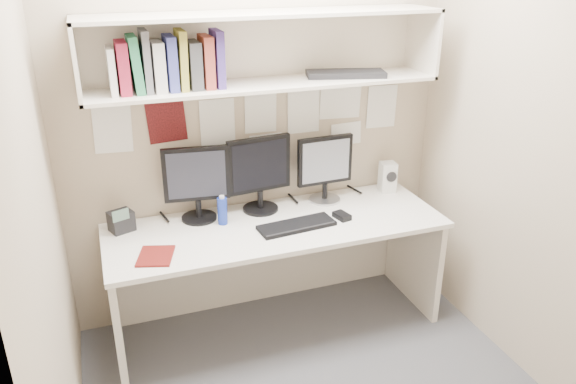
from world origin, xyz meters
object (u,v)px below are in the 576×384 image
object	(u,v)px
monitor_left	(196,180)
desk_phone	(121,221)
monitor_center	(259,171)
keyboard	(297,225)
desk	(277,275)
monitor_right	(325,166)
speaker	(388,177)
maroon_notebook	(156,256)

from	to	relation	value
monitor_left	desk_phone	world-z (taller)	monitor_left
monitor_center	keyboard	bearing A→B (deg)	-74.06
desk	keyboard	size ratio (longest dim) A/B	4.40
monitor_right	desk_phone	bearing A→B (deg)	178.20
monitor_right	desk_phone	world-z (taller)	monitor_right
keyboard	speaker	distance (m)	0.83
monitor_right	speaker	distance (m)	0.48
keyboard	desk	bearing A→B (deg)	130.08
monitor_right	maroon_notebook	size ratio (longest dim) A/B	1.98
monitor_center	monitor_right	world-z (taller)	monitor_center
monitor_center	desk	bearing A→B (deg)	-87.73
monitor_left	monitor_center	distance (m)	0.39
keyboard	maroon_notebook	xyz separation A→B (m)	(-0.82, -0.08, -0.01)
monitor_left	keyboard	xyz separation A→B (m)	(0.52, -0.31, -0.24)
monitor_left	desk_phone	xyz separation A→B (m)	(-0.45, -0.01, -0.19)
monitor_right	keyboard	distance (m)	0.49
monitor_left	monitor_center	xyz separation A→B (m)	(0.39, -0.00, 0.01)
desk	monitor_left	size ratio (longest dim) A/B	4.43
desk	monitor_center	bearing A→B (deg)	98.67
monitor_left	maroon_notebook	xyz separation A→B (m)	(-0.31, -0.39, -0.24)
monitor_right	desk_phone	distance (m)	1.28
monitor_center	keyboard	xyz separation A→B (m)	(0.13, -0.31, -0.24)
keyboard	desk_phone	distance (m)	1.01
monitor_right	maroon_notebook	world-z (taller)	monitor_right
monitor_center	speaker	size ratio (longest dim) A/B	2.34
speaker	monitor_center	bearing A→B (deg)	-171.23
desk	desk_phone	size ratio (longest dim) A/B	12.54
speaker	maroon_notebook	world-z (taller)	speaker
desk	monitor_right	world-z (taller)	monitor_right
monitor_left	speaker	bearing A→B (deg)	7.01
monitor_center	keyboard	size ratio (longest dim) A/B	1.03
desk	monitor_left	xyz separation A→B (m)	(-0.42, 0.22, 0.61)
keyboard	speaker	xyz separation A→B (m)	(0.76, 0.31, 0.09)
desk	monitor_right	size ratio (longest dim) A/B	4.68
monitor_center	monitor_right	xyz separation A→B (m)	(0.43, 0.00, -0.02)
maroon_notebook	desk	bearing A→B (deg)	30.46
desk	maroon_notebook	world-z (taller)	maroon_notebook
monitor_left	monitor_right	xyz separation A→B (m)	(0.82, 0.00, -0.01)
maroon_notebook	keyboard	bearing A→B (deg)	22.68
desk	keyboard	world-z (taller)	keyboard
desk	maroon_notebook	bearing A→B (deg)	-166.79
speaker	desk_phone	size ratio (longest dim) A/B	1.26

